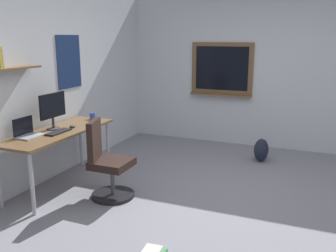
{
  "coord_description": "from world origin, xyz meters",
  "views": [
    {
      "loc": [
        -4.1,
        -0.95,
        1.9
      ],
      "look_at": [
        -0.07,
        0.73,
        0.85
      ],
      "focal_mm": 39.86,
      "sensor_mm": 36.0,
      "label": 1
    }
  ],
  "objects_px": {
    "laptop": "(27,132)",
    "computer_mouse": "(73,126)",
    "monitor_primary": "(53,108)",
    "backpack": "(261,150)",
    "office_chair": "(107,165)",
    "desk": "(59,136)",
    "keyboard": "(59,132)",
    "coffee_mug": "(92,116)"
  },
  "relations": [
    {
      "from": "office_chair",
      "to": "laptop",
      "type": "xyz_separation_m",
      "value": [
        -0.32,
        0.87,
        0.39
      ]
    },
    {
      "from": "desk",
      "to": "coffee_mug",
      "type": "height_order",
      "value": "coffee_mug"
    },
    {
      "from": "office_chair",
      "to": "monitor_primary",
      "type": "height_order",
      "value": "monitor_primary"
    },
    {
      "from": "monitor_primary",
      "to": "backpack",
      "type": "bearing_deg",
      "value": -49.55
    },
    {
      "from": "desk",
      "to": "monitor_primary",
      "type": "bearing_deg",
      "value": 66.38
    },
    {
      "from": "keyboard",
      "to": "monitor_primary",
      "type": "bearing_deg",
      "value": 53.6
    },
    {
      "from": "laptop",
      "to": "keyboard",
      "type": "distance_m",
      "value": 0.37
    },
    {
      "from": "monitor_primary",
      "to": "coffee_mug",
      "type": "relative_size",
      "value": 5.04
    },
    {
      "from": "monitor_primary",
      "to": "backpack",
      "type": "height_order",
      "value": "monitor_primary"
    },
    {
      "from": "keyboard",
      "to": "coffee_mug",
      "type": "relative_size",
      "value": 4.02
    },
    {
      "from": "office_chair",
      "to": "monitor_primary",
      "type": "bearing_deg",
      "value": 83.61
    },
    {
      "from": "monitor_primary",
      "to": "computer_mouse",
      "type": "xyz_separation_m",
      "value": [
        0.16,
        -0.17,
        -0.25
      ]
    },
    {
      "from": "laptop",
      "to": "backpack",
      "type": "bearing_deg",
      "value": -44.71
    },
    {
      "from": "keyboard",
      "to": "coffee_mug",
      "type": "height_order",
      "value": "coffee_mug"
    },
    {
      "from": "office_chair",
      "to": "keyboard",
      "type": "relative_size",
      "value": 2.57
    },
    {
      "from": "desk",
      "to": "coffee_mug",
      "type": "bearing_deg",
      "value": -1.88
    },
    {
      "from": "office_chair",
      "to": "laptop",
      "type": "height_order",
      "value": "laptop"
    },
    {
      "from": "backpack",
      "to": "computer_mouse",
      "type": "bearing_deg",
      "value": 130.28
    },
    {
      "from": "office_chair",
      "to": "computer_mouse",
      "type": "height_order",
      "value": "office_chair"
    },
    {
      "from": "coffee_mug",
      "to": "backpack",
      "type": "xyz_separation_m",
      "value": [
        1.29,
        -2.21,
        -0.62
      ]
    },
    {
      "from": "office_chair",
      "to": "coffee_mug",
      "type": "xyz_separation_m",
      "value": [
        0.78,
        0.7,
        0.38
      ]
    },
    {
      "from": "laptop",
      "to": "coffee_mug",
      "type": "bearing_deg",
      "value": -8.61
    },
    {
      "from": "monitor_primary",
      "to": "backpack",
      "type": "xyz_separation_m",
      "value": [
        1.98,
        -2.33,
        -0.84
      ]
    },
    {
      "from": "desk",
      "to": "office_chair",
      "type": "relative_size",
      "value": 1.75
    },
    {
      "from": "laptop",
      "to": "computer_mouse",
      "type": "xyz_separation_m",
      "value": [
        0.57,
        -0.22,
        -0.04
      ]
    },
    {
      "from": "office_chair",
      "to": "computer_mouse",
      "type": "xyz_separation_m",
      "value": [
        0.25,
        0.65,
        0.35
      ]
    },
    {
      "from": "computer_mouse",
      "to": "keyboard",
      "type": "bearing_deg",
      "value": 180.0
    },
    {
      "from": "office_chair",
      "to": "computer_mouse",
      "type": "bearing_deg",
      "value": 69.21
    },
    {
      "from": "desk",
      "to": "office_chair",
      "type": "distance_m",
      "value": 0.77
    },
    {
      "from": "keyboard",
      "to": "computer_mouse",
      "type": "distance_m",
      "value": 0.28
    },
    {
      "from": "keyboard",
      "to": "computer_mouse",
      "type": "relative_size",
      "value": 3.56
    },
    {
      "from": "monitor_primary",
      "to": "laptop",
      "type": "bearing_deg",
      "value": 173.38
    },
    {
      "from": "monitor_primary",
      "to": "keyboard",
      "type": "distance_m",
      "value": 0.33
    },
    {
      "from": "computer_mouse",
      "to": "backpack",
      "type": "distance_m",
      "value": 2.89
    },
    {
      "from": "desk",
      "to": "computer_mouse",
      "type": "bearing_deg",
      "value": -20.59
    },
    {
      "from": "keyboard",
      "to": "coffee_mug",
      "type": "bearing_deg",
      "value": 3.52
    },
    {
      "from": "desk",
      "to": "keyboard",
      "type": "distance_m",
      "value": 0.14
    },
    {
      "from": "desk",
      "to": "office_chair",
      "type": "height_order",
      "value": "office_chair"
    },
    {
      "from": "office_chair",
      "to": "backpack",
      "type": "bearing_deg",
      "value": -35.96
    },
    {
      "from": "office_chair",
      "to": "backpack",
      "type": "relative_size",
      "value": 2.69
    },
    {
      "from": "backpack",
      "to": "coffee_mug",
      "type": "bearing_deg",
      "value": 120.38
    },
    {
      "from": "office_chair",
      "to": "keyboard",
      "type": "height_order",
      "value": "office_chair"
    }
  ]
}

